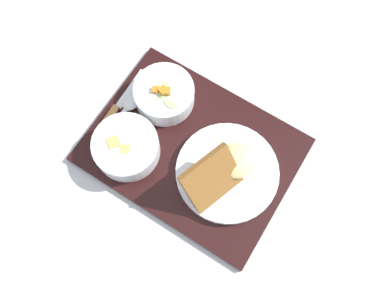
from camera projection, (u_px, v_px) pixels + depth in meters
ground_plane at (192, 151)px, 0.82m from camera, size 4.00×4.00×0.00m
serving_tray at (192, 150)px, 0.82m from camera, size 0.42×0.33×0.01m
bowl_salad at (164, 94)px, 0.82m from camera, size 0.12×0.12×0.06m
bowl_soup at (126, 147)px, 0.78m from camera, size 0.13×0.13×0.05m
plate_main at (227, 171)px, 0.78m from camera, size 0.20×0.20×0.09m
knife at (111, 116)px, 0.83m from camera, size 0.03×0.18×0.01m
spoon at (126, 109)px, 0.83m from camera, size 0.04×0.16×0.01m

